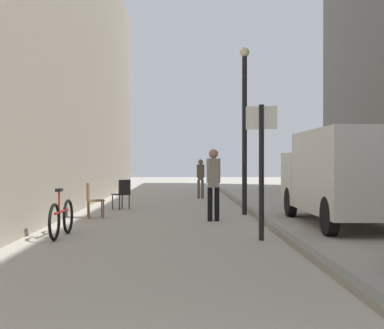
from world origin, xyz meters
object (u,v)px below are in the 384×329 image
(lamp_post, at_px, (245,119))
(cafe_chair_by_doorway, at_px, (92,198))
(cafe_chair_near_window, at_px, (122,192))
(pedestrian_mid_block, at_px, (213,180))
(pedestrian_main_foreground, at_px, (201,176))
(bicycle_leaning, at_px, (61,218))
(delivery_van, at_px, (345,174))
(street_sign_post, at_px, (261,160))

(lamp_post, distance_m, cafe_chair_by_doorway, 4.79)
(lamp_post, xyz_separation_m, cafe_chair_near_window, (-3.66, 1.82, -2.18))
(pedestrian_mid_block, bearing_deg, cafe_chair_near_window, 114.77)
(pedestrian_main_foreground, bearing_deg, lamp_post, 91.65)
(bicycle_leaning, height_order, cafe_chair_by_doorway, bicycle_leaning)
(delivery_van, relative_size, street_sign_post, 2.15)
(delivery_van, xyz_separation_m, street_sign_post, (-2.36, -2.55, 0.34))
(cafe_chair_near_window, relative_size, cafe_chair_by_doorway, 1.00)
(street_sign_post, height_order, cafe_chair_by_doorway, street_sign_post)
(pedestrian_main_foreground, distance_m, cafe_chair_near_window, 5.80)
(lamp_post, relative_size, bicycle_leaning, 2.69)
(cafe_chair_by_doorway, bearing_deg, pedestrian_mid_block, 61.00)
(pedestrian_mid_block, xyz_separation_m, lamp_post, (0.98, 1.67, 1.67))
(delivery_van, relative_size, bicycle_leaning, 3.16)
(street_sign_post, bearing_deg, pedestrian_mid_block, -63.62)
(pedestrian_main_foreground, bearing_deg, pedestrian_mid_block, 83.61)
(pedestrian_main_foreground, relative_size, delivery_van, 0.29)
(street_sign_post, bearing_deg, cafe_chair_by_doorway, -32.66)
(street_sign_post, distance_m, bicycle_leaning, 4.13)
(delivery_van, bearing_deg, cafe_chair_by_doorway, 164.98)
(pedestrian_main_foreground, bearing_deg, street_sign_post, 86.98)
(delivery_van, bearing_deg, pedestrian_main_foreground, 108.02)
(street_sign_post, bearing_deg, cafe_chair_near_window, -49.34)
(pedestrian_main_foreground, bearing_deg, delivery_van, 101.57)
(lamp_post, height_order, cafe_chair_near_window, lamp_post)
(pedestrian_main_foreground, xyz_separation_m, lamp_post, (1.02, -6.97, 1.79))
(bicycle_leaning, bearing_deg, delivery_van, 20.23)
(delivery_van, height_order, lamp_post, lamp_post)
(delivery_van, relative_size, cafe_chair_by_doorway, 5.95)
(delivery_van, height_order, cafe_chair_near_window, delivery_van)
(pedestrian_main_foreground, bearing_deg, bicycle_leaning, 68.00)
(bicycle_leaning, xyz_separation_m, cafe_chair_near_window, (0.52, 6.39, 0.17))
(delivery_van, bearing_deg, lamp_post, 129.64)
(pedestrian_mid_block, height_order, bicycle_leaning, pedestrian_mid_block)
(street_sign_post, bearing_deg, delivery_van, -118.44)
(delivery_van, height_order, bicycle_leaning, delivery_van)
(street_sign_post, bearing_deg, lamp_post, -78.47)
(bicycle_leaning, xyz_separation_m, cafe_chair_by_doorway, (0.01, 3.70, 0.17))
(pedestrian_main_foreground, height_order, lamp_post, lamp_post)
(pedestrian_main_foreground, distance_m, pedestrian_mid_block, 8.64)
(delivery_van, distance_m, street_sign_post, 3.49)
(delivery_van, xyz_separation_m, cafe_chair_by_doorway, (-6.29, 1.66, -0.66))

